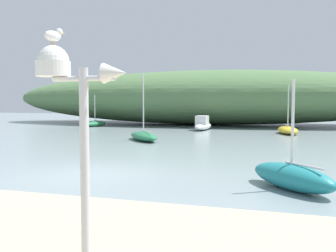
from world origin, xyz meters
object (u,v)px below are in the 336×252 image
(mast_structure, at_px, (68,89))
(sailboat_west_reach, at_px, (144,136))
(motorboat_far_right, at_px, (203,125))
(seagull_on_radar, at_px, (54,35))
(sailboat_by_sandbar, at_px, (288,130))
(sailboat_far_left, at_px, (292,176))
(sailboat_mid_channel, at_px, (95,124))

(mast_structure, relative_size, sailboat_west_reach, 0.70)
(motorboat_far_right, bearing_deg, seagull_on_radar, -83.18)
(seagull_on_radar, relative_size, sailboat_west_reach, 0.08)
(sailboat_by_sandbar, relative_size, sailboat_west_reach, 0.90)
(motorboat_far_right, relative_size, sailboat_west_reach, 0.98)
(mast_structure, xyz_separation_m, motorboat_far_right, (-3.47, 27.30, -2.14))
(sailboat_far_left, distance_m, motorboat_far_right, 21.86)
(motorboat_far_right, bearing_deg, sailboat_west_reach, -101.21)
(motorboat_far_right, height_order, sailboat_by_sandbar, sailboat_by_sandbar)
(sailboat_mid_channel, bearing_deg, sailboat_west_reach, -50.46)
(seagull_on_radar, height_order, sailboat_mid_channel, seagull_on_radar)
(mast_structure, height_order, sailboat_west_reach, sailboat_west_reach)
(sailboat_mid_channel, height_order, sailboat_west_reach, sailboat_west_reach)
(sailboat_by_sandbar, height_order, sailboat_west_reach, sailboat_west_reach)
(seagull_on_radar, bearing_deg, sailboat_by_sandbar, 81.45)
(mast_structure, distance_m, sailboat_far_left, 7.48)
(mast_structure, distance_m, motorboat_far_right, 27.61)
(mast_structure, distance_m, sailboat_by_sandbar, 25.53)
(seagull_on_radar, xyz_separation_m, sailboat_far_left, (3.28, 6.43, -2.95))
(sailboat_far_left, relative_size, sailboat_by_sandbar, 0.81)
(mast_structure, bearing_deg, seagull_on_radar, 175.66)
(sailboat_west_reach, bearing_deg, sailboat_mid_channel, 129.54)
(seagull_on_radar, relative_size, sailboat_by_sandbar, 0.09)
(sailboat_by_sandbar, bearing_deg, sailboat_west_reach, -139.48)
(sailboat_mid_channel, bearing_deg, mast_structure, -62.81)
(seagull_on_radar, relative_size, sailboat_mid_channel, 0.10)
(sailboat_far_left, relative_size, motorboat_far_right, 0.74)
(sailboat_by_sandbar, bearing_deg, mast_structure, -98.08)
(seagull_on_radar, xyz_separation_m, motorboat_far_right, (-3.26, 27.29, -2.85))
(sailboat_far_left, relative_size, sailboat_west_reach, 0.72)
(sailboat_west_reach, bearing_deg, sailboat_far_left, -52.47)
(sailboat_west_reach, bearing_deg, mast_structure, -72.79)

